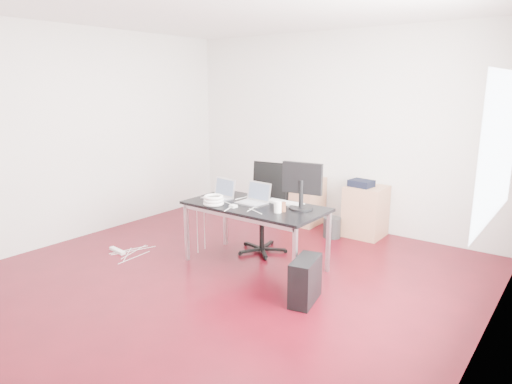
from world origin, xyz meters
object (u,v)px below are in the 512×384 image
Objects in this scene: desk at (255,209)px; office_chair at (265,204)px; filing_cabinet_left at (304,201)px; filing_cabinet_right at (366,211)px; pc_tower at (305,280)px.

desk is 0.55m from office_chair.
filing_cabinet_left is at bearing 89.81° from office_chair.
desk is 1.90m from filing_cabinet_right.
pc_tower is at bearing -25.32° from desk.
filing_cabinet_right is at bearing 72.32° from desk.
filing_cabinet_left is (-0.42, 1.78, -0.33)m from desk.
filing_cabinet_left is (-0.20, 1.29, -0.26)m from office_chair.
pc_tower is (1.14, -0.93, -0.39)m from office_chair.
filing_cabinet_right is at bearing 49.43° from office_chair.
filing_cabinet_right is 1.56× the size of pc_tower.
filing_cabinet_right reaches higher than pc_tower.
pc_tower is at bearing -48.39° from office_chair.
filing_cabinet_left is at bearing 180.00° from filing_cabinet_right.
desk reaches higher than filing_cabinet_left.
desk is 1.12m from pc_tower.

